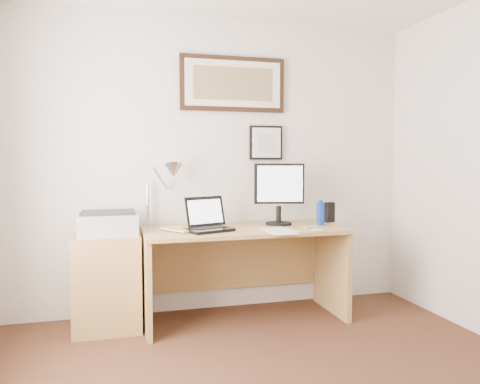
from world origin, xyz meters
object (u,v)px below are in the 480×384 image
object	(u,v)px
lcd_monitor	(279,191)
printer	(108,223)
side_cabinet	(107,283)
water_bottle	(320,214)
book	(172,231)
desk	(241,255)
laptop	(207,223)

from	to	relation	value
lcd_monitor	printer	size ratio (longest dim) A/B	1.18
side_cabinet	water_bottle	distance (m)	1.81
water_bottle	book	world-z (taller)	water_bottle
desk	printer	bearing A→B (deg)	179.91
printer	laptop	bearing A→B (deg)	-9.54
water_bottle	desk	xyz separation A→B (m)	(-0.67, 0.08, -0.33)
printer	book	bearing A→B (deg)	-17.58
desk	laptop	world-z (taller)	laptop
side_cabinet	book	xyz separation A→B (m)	(0.48, -0.11, 0.40)
printer	lcd_monitor	bearing A→B (deg)	0.67
book	laptop	distance (m)	0.29
water_bottle	book	distance (m)	1.27
desk	printer	xyz separation A→B (m)	(-1.05, 0.00, 0.30)
water_bottle	laptop	size ratio (longest dim) A/B	0.47
laptop	printer	world-z (taller)	laptop
side_cabinet	water_bottle	size ratio (longest dim) A/B	3.83
laptop	lcd_monitor	bearing A→B (deg)	12.40
lcd_monitor	printer	xyz separation A→B (m)	(-1.39, -0.02, -0.22)
side_cabinet	lcd_monitor	xyz separation A→B (m)	(1.41, 0.05, 0.68)
lcd_monitor	printer	bearing A→B (deg)	-179.33
book	printer	bearing A→B (deg)	162.42
water_bottle	desk	world-z (taller)	water_bottle
book	side_cabinet	bearing A→B (deg)	167.14
side_cabinet	printer	xyz separation A→B (m)	(0.02, 0.04, 0.45)
desk	lcd_monitor	world-z (taller)	lcd_monitor
book	desk	distance (m)	0.65
desk	printer	distance (m)	1.09
desk	lcd_monitor	xyz separation A→B (m)	(0.34, 0.02, 0.53)
side_cabinet	lcd_monitor	size ratio (longest dim) A/B	1.40
laptop	lcd_monitor	distance (m)	0.70
side_cabinet	printer	world-z (taller)	printer
laptop	printer	xyz separation A→B (m)	(-0.75, 0.13, 0.01)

